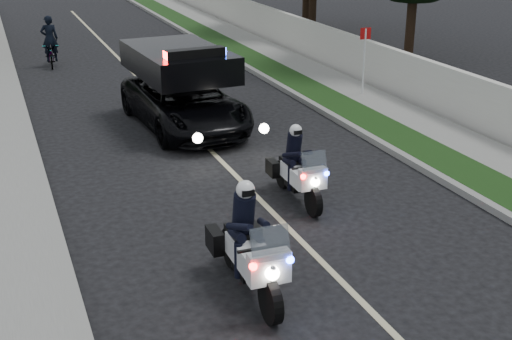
# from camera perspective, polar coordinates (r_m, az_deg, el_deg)

# --- Properties ---
(curb_right) EXTENTS (0.20, 60.00, 0.15)m
(curb_right) POSITION_cam_1_polar(r_m,az_deg,el_deg) (19.60, 6.44, 4.53)
(curb_right) COLOR gray
(curb_right) RESTS_ON ground
(grass_verge) EXTENTS (1.20, 60.00, 0.16)m
(grass_verge) POSITION_cam_1_polar(r_m,az_deg,el_deg) (19.92, 8.23, 4.73)
(grass_verge) COLOR #193814
(grass_verge) RESTS_ON ground
(sidewalk_right) EXTENTS (1.40, 60.00, 0.16)m
(sidewalk_right) POSITION_cam_1_polar(r_m,az_deg,el_deg) (20.58, 11.40, 5.06)
(sidewalk_right) COLOR gray
(sidewalk_right) RESTS_ON ground
(property_wall) EXTENTS (0.22, 60.00, 1.50)m
(property_wall) POSITION_cam_1_polar(r_m,az_deg,el_deg) (20.96, 13.85, 7.06)
(property_wall) COLOR beige
(property_wall) RESTS_ON ground
(curb_left) EXTENTS (0.20, 60.00, 0.15)m
(curb_left) POSITION_cam_1_polar(r_m,az_deg,el_deg) (17.47, -18.12, 1.50)
(curb_left) COLOR gray
(curb_left) RESTS_ON ground
(lane_marking) EXTENTS (0.12, 50.00, 0.01)m
(lane_marking) POSITION_cam_1_polar(r_m,az_deg,el_deg) (18.13, -5.13, 2.96)
(lane_marking) COLOR #BFB78C
(lane_marking) RESTS_ON ground
(police_moto_left) EXTENTS (0.80, 2.17, 1.83)m
(police_moto_left) POSITION_cam_1_polar(r_m,az_deg,el_deg) (10.86, -0.57, -10.12)
(police_moto_left) COLOR silver
(police_moto_left) RESTS_ON ground
(police_moto_right) EXTENTS (0.71, 1.91, 1.61)m
(police_moto_right) POSITION_cam_1_polar(r_m,az_deg,el_deg) (14.05, 3.45, -2.56)
(police_moto_right) COLOR white
(police_moto_right) RESTS_ON ground
(police_suv) EXTENTS (2.73, 5.32, 2.51)m
(police_suv) POSITION_cam_1_polar(r_m,az_deg,el_deg) (18.82, -5.97, 3.60)
(police_suv) COLOR black
(police_suv) RESTS_ON ground
(bicycle) EXTENTS (0.73, 1.74, 0.89)m
(bicycle) POSITION_cam_1_polar(r_m,az_deg,el_deg) (27.29, -16.73, 8.35)
(bicycle) COLOR black
(bicycle) RESTS_ON ground
(cyclist) EXTENTS (0.62, 0.42, 1.72)m
(cyclist) POSITION_cam_1_polar(r_m,az_deg,el_deg) (27.29, -16.73, 8.35)
(cyclist) COLOR black
(cyclist) RESTS_ON ground
(sign_post) EXTENTS (0.38, 0.38, 2.30)m
(sign_post) POSITION_cam_1_polar(r_m,az_deg,el_deg) (21.88, 8.89, 5.97)
(sign_post) COLOR #B5270C
(sign_post) RESTS_ON ground
(tree_right_c) EXTENTS (7.48, 7.48, 10.61)m
(tree_right_c) POSITION_cam_1_polar(r_m,az_deg,el_deg) (27.31, 12.62, 8.74)
(tree_right_c) COLOR black
(tree_right_c) RESTS_ON ground
(tree_right_d) EXTENTS (7.77, 7.77, 10.13)m
(tree_right_d) POSITION_cam_1_polar(r_m,az_deg,el_deg) (33.96, 4.18, 11.55)
(tree_right_d) COLOR #143C14
(tree_right_d) RESTS_ON ground
(tree_right_e) EXTENTS (7.10, 7.10, 9.48)m
(tree_right_e) POSITION_cam_1_polar(r_m,az_deg,el_deg) (33.38, 4.72, 11.37)
(tree_right_e) COLOR black
(tree_right_e) RESTS_ON ground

